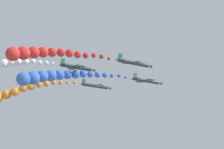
% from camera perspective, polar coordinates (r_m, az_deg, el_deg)
% --- Properties ---
extents(airplane_lead, '(9.35, 10.35, 3.19)m').
position_cam_1_polar(airplane_lead, '(94.66, 6.62, -1.18)').
color(airplane_lead, '#333842').
extents(smoke_trail_lead, '(6.74, 32.47, 9.48)m').
position_cam_1_polar(smoke_trail_lead, '(79.44, -11.40, -0.35)').
color(smoke_trail_lead, blue).
extents(airplane_left_inner, '(9.19, 10.35, 3.46)m').
position_cam_1_polar(airplane_left_inner, '(99.04, -3.13, -2.18)').
color(airplane_left_inner, '#333842').
extents(smoke_trail_left_inner, '(7.71, 26.04, 9.82)m').
position_cam_1_polar(smoke_trail_left_inner, '(95.19, -18.29, -3.38)').
color(smoke_trail_left_inner, orange).
extents(airplane_right_inner, '(9.03, 10.35, 3.82)m').
position_cam_1_polar(airplane_right_inner, '(80.85, 4.18, 2.22)').
color(airplane_right_inner, '#333842').
extents(smoke_trail_right_inner, '(6.01, 25.89, 7.60)m').
position_cam_1_polar(smoke_trail_right_inner, '(69.38, -13.44, 3.95)').
color(smoke_trail_right_inner, red).
extents(airplane_left_outer, '(9.33, 10.35, 3.22)m').
position_cam_1_polar(airplane_left_outer, '(85.92, -6.69, 1.39)').
color(airplane_left_outer, '#333842').
extents(smoke_trail_left_outer, '(6.06, 17.65, 3.97)m').
position_cam_1_polar(smoke_trail_left_outer, '(84.78, -19.38, 1.89)').
color(smoke_trail_left_outer, white).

